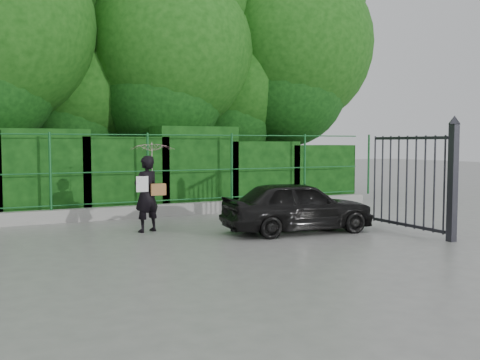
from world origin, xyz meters
name	(u,v)px	position (x,y,z in m)	size (l,w,h in m)	color
ground	(200,251)	(0.00, 0.00, 0.00)	(80.00, 80.00, 0.00)	gray
kerb	(133,212)	(0.00, 4.50, 0.15)	(14.00, 0.25, 0.30)	#9E9E99
fence	(141,169)	(0.22, 4.50, 1.20)	(14.13, 0.06, 1.80)	#165725
hedge	(121,175)	(-0.05, 5.50, 1.01)	(14.20, 1.20, 2.29)	black
trees	(140,52)	(1.14, 7.74, 4.62)	(17.10, 6.15, 8.08)	black
gate	(433,177)	(4.60, -0.72, 1.19)	(0.22, 2.33, 2.36)	#26262C
woman	(151,172)	(-0.15, 2.39, 1.24)	(0.95, 0.94, 1.88)	black
car	(298,206)	(2.57, 0.98, 0.54)	(1.27, 3.16, 1.08)	black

